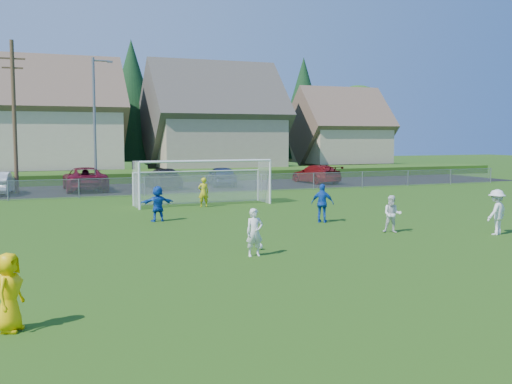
# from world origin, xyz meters

# --- Properties ---
(ground) EXTENTS (160.00, 160.00, 0.00)m
(ground) POSITION_xyz_m (0.00, 0.00, 0.00)
(ground) COLOR #193D0C
(ground) RESTS_ON ground
(asphalt_lot) EXTENTS (60.00, 60.00, 0.00)m
(asphalt_lot) POSITION_xyz_m (0.00, 27.50, 0.01)
(asphalt_lot) COLOR black
(asphalt_lot) RESTS_ON ground
(grass_embankment) EXTENTS (70.00, 6.00, 0.80)m
(grass_embankment) POSITION_xyz_m (0.00, 35.00, 0.40)
(grass_embankment) COLOR #1E420F
(grass_embankment) RESTS_ON ground
(soccer_ball) EXTENTS (0.22, 0.22, 0.22)m
(soccer_ball) POSITION_xyz_m (-2.01, 2.66, 0.11)
(soccer_ball) COLOR white
(soccer_ball) RESTS_ON ground
(referee) EXTENTS (0.78, 0.90, 1.55)m
(referee) POSITION_xyz_m (-9.68, -3.29, 0.78)
(referee) COLOR yellow
(referee) RESTS_ON ground
(player_white_a) EXTENTS (0.56, 0.38, 1.52)m
(player_white_a) POSITION_xyz_m (-2.56, 1.72, 0.76)
(player_white_a) COLOR white
(player_white_a) RESTS_ON ground
(player_white_b) EXTENTS (0.90, 0.86, 1.47)m
(player_white_b) POSITION_xyz_m (4.14, 3.97, 0.74)
(player_white_b) COLOR white
(player_white_b) RESTS_ON ground
(player_white_c) EXTENTS (1.28, 0.99, 1.75)m
(player_white_c) POSITION_xyz_m (7.58, 2.09, 0.87)
(player_white_c) COLOR white
(player_white_c) RESTS_ON ground
(player_blue_a) EXTENTS (1.03, 0.95, 1.69)m
(player_blue_a) POSITION_xyz_m (2.93, 7.48, 0.85)
(player_blue_a) COLOR #1346B5
(player_blue_a) RESTS_ON ground
(player_blue_b) EXTENTS (1.48, 0.50, 1.59)m
(player_blue_b) POSITION_xyz_m (-3.70, 10.50, 0.79)
(player_blue_b) COLOR #1346B5
(player_blue_b) RESTS_ON ground
(goalkeeper) EXTENTS (0.60, 0.41, 1.58)m
(goalkeeper) POSITION_xyz_m (-0.24, 14.94, 0.79)
(goalkeeper) COLOR gold
(goalkeeper) RESTS_ON ground
(car_c) EXTENTS (2.79, 5.91, 1.63)m
(car_c) POSITION_xyz_m (-5.11, 27.18, 0.82)
(car_c) COLOR maroon
(car_c) RESTS_ON ground
(car_d) EXTENTS (2.16, 5.08, 1.46)m
(car_d) POSITION_xyz_m (0.33, 26.85, 0.73)
(car_d) COLOR black
(car_d) RESTS_ON ground
(car_e) EXTENTS (2.38, 4.66, 1.52)m
(car_e) POSITION_xyz_m (4.84, 27.11, 0.76)
(car_e) COLOR #16254F
(car_e) RESTS_ON ground
(car_g) EXTENTS (2.57, 5.23, 1.46)m
(car_g) POSITION_xyz_m (12.88, 27.16, 0.73)
(car_g) COLOR maroon
(car_g) RESTS_ON ground
(soccer_goal) EXTENTS (7.42, 1.90, 2.50)m
(soccer_goal) POSITION_xyz_m (0.00, 16.05, 1.63)
(soccer_goal) COLOR white
(soccer_goal) RESTS_ON ground
(chainlink_fence) EXTENTS (52.06, 0.06, 1.20)m
(chainlink_fence) POSITION_xyz_m (0.00, 22.00, 0.63)
(chainlink_fence) COLOR gray
(chainlink_fence) RESTS_ON ground
(streetlight) EXTENTS (1.38, 0.18, 9.00)m
(streetlight) POSITION_xyz_m (-4.45, 26.00, 4.84)
(streetlight) COLOR slate
(streetlight) RESTS_ON ground
(utility_pole) EXTENTS (1.60, 0.26, 10.00)m
(utility_pole) POSITION_xyz_m (-9.50, 27.00, 5.15)
(utility_pole) COLOR #473321
(utility_pole) RESTS_ON ground
(houses_row) EXTENTS (53.90, 11.45, 13.27)m
(houses_row) POSITION_xyz_m (1.97, 42.46, 7.33)
(houses_row) COLOR tan
(houses_row) RESTS_ON ground
(tree_row) EXTENTS (65.98, 12.36, 13.80)m
(tree_row) POSITION_xyz_m (1.04, 48.74, 6.91)
(tree_row) COLOR #382616
(tree_row) RESTS_ON ground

